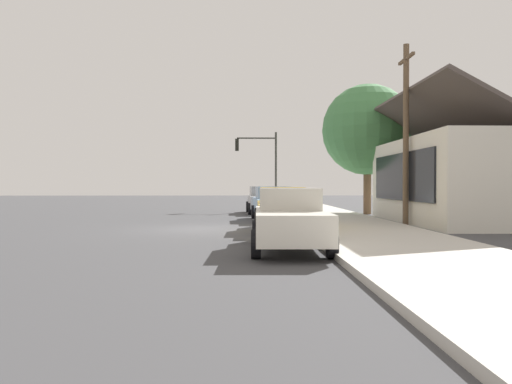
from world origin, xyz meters
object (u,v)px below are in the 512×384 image
car_silver (264,199)px  shade_tree (367,130)px  car_ivory (289,218)px  fire_hydrant_red (301,210)px  car_skyblue (273,203)px  traffic_light_main (260,158)px  utility_pole_wooden (406,131)px  car_mustard (282,208)px

car_silver → shade_tree: size_ratio=0.59×
car_ivory → fire_hydrant_red: size_ratio=6.76×
shade_tree → car_skyblue: bearing=-49.8°
car_ivory → traffic_light_main: size_ratio=0.92×
car_ivory → shade_tree: shade_tree is taller
car_ivory → traffic_light_main: bearing=-178.3°
car_ivory → utility_pole_wooden: 9.97m
car_silver → car_ivory: (16.57, 0.00, 0.00)m
car_ivory → utility_pole_wooden: utility_pole_wooden is taller
car_silver → car_skyblue: bearing=-0.2°
utility_pole_wooden → car_ivory: bearing=-35.8°
car_skyblue → fire_hydrant_red: bearing=90.6°
car_skyblue → shade_tree: shade_tree is taller
car_mustard → shade_tree: 12.32m
car_mustard → shade_tree: shade_tree is taller
car_ivory → utility_pole_wooden: (-7.69, 5.54, 3.11)m
car_silver → car_skyblue: same height
car_skyblue → shade_tree: size_ratio=0.60×
car_mustard → car_silver: bearing=-177.9°
car_skyblue → utility_pole_wooden: (3.00, 5.34, 3.12)m
car_silver → utility_pole_wooden: size_ratio=0.58×
shade_tree → fire_hydrant_red: shade_tree is taller
utility_pole_wooden → traffic_light_main: bearing=-156.0°
car_mustard → car_ivory: same height
traffic_light_main → utility_pole_wooden: utility_pole_wooden is taller
car_silver → utility_pole_wooden: utility_pole_wooden is taller
car_silver → car_skyblue: size_ratio=0.98×
utility_pole_wooden → fire_hydrant_red: bearing=-127.5°
car_silver → car_ivory: same height
car_silver → shade_tree: (1.08, 5.88, 4.00)m
car_silver → car_mustard: size_ratio=1.01×
car_skyblue → car_mustard: (5.38, 0.02, 0.00)m
shade_tree → car_ivory: bearing=-20.8°
car_ivory → traffic_light_main: (-20.41, -0.12, 2.68)m
traffic_light_main → car_ivory: bearing=0.3°
car_mustard → utility_pole_wooden: size_ratio=0.58×
car_ivory → shade_tree: (-15.49, 5.88, 4.00)m
car_skyblue → shade_tree: bearing=128.2°
shade_tree → traffic_light_main: (-4.91, -6.00, -1.33)m
car_skyblue → car_mustard: same height
car_silver → utility_pole_wooden: (8.89, 5.55, 3.11)m
utility_pole_wooden → car_mustard: bearing=-65.9°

